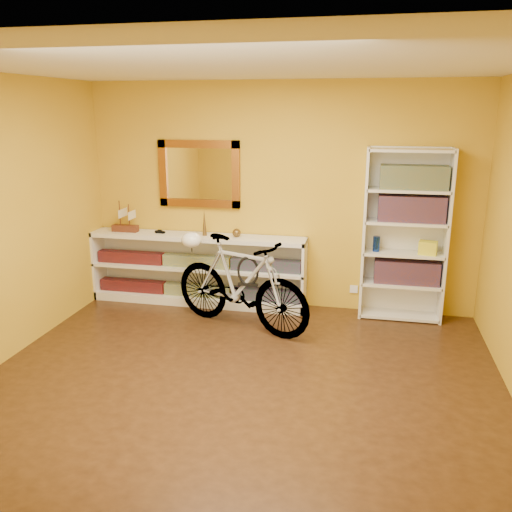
% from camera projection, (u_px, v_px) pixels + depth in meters
% --- Properties ---
extents(floor, '(4.50, 4.00, 0.01)m').
position_uv_depth(floor, '(239.00, 383.00, 4.60)').
color(floor, black).
rests_on(floor, ground).
extents(ceiling, '(4.50, 4.00, 0.01)m').
position_uv_depth(ceiling, '(236.00, 64.00, 3.90)').
color(ceiling, silver).
rests_on(ceiling, ground).
extents(back_wall, '(4.50, 0.01, 2.60)m').
position_uv_depth(back_wall, '(279.00, 197.00, 6.14)').
color(back_wall, gold).
rests_on(back_wall, ground).
extents(gilt_mirror, '(0.98, 0.06, 0.78)m').
position_uv_depth(gilt_mirror, '(199.00, 174.00, 6.23)').
color(gilt_mirror, brown).
rests_on(gilt_mirror, back_wall).
extents(wall_socket, '(0.09, 0.02, 0.09)m').
position_uv_depth(wall_socket, '(354.00, 289.00, 6.23)').
color(wall_socket, silver).
rests_on(wall_socket, back_wall).
extents(console_unit, '(2.60, 0.35, 0.85)m').
position_uv_depth(console_unit, '(198.00, 269.00, 6.39)').
color(console_unit, silver).
rests_on(console_unit, floor).
extents(cd_row_lower, '(2.50, 0.13, 0.14)m').
position_uv_depth(cd_row_lower, '(198.00, 290.00, 6.44)').
color(cd_row_lower, black).
rests_on(cd_row_lower, console_unit).
extents(cd_row_upper, '(2.50, 0.13, 0.14)m').
position_uv_depth(cd_row_upper, '(197.00, 261.00, 6.34)').
color(cd_row_upper, navy).
rests_on(cd_row_upper, console_unit).
extents(model_ship, '(0.32, 0.12, 0.38)m').
position_uv_depth(model_ship, '(124.00, 216.00, 6.40)').
color(model_ship, '#451F13').
rests_on(model_ship, console_unit).
extents(toy_car, '(0.00, 0.00, 0.00)m').
position_uv_depth(toy_car, '(160.00, 233.00, 6.37)').
color(toy_car, black).
rests_on(toy_car, console_unit).
extents(bronze_ornament, '(0.05, 0.05, 0.31)m').
position_uv_depth(bronze_ornament, '(204.00, 223.00, 6.21)').
color(bronze_ornament, brown).
rests_on(bronze_ornament, console_unit).
extents(decorative_orb, '(0.10, 0.10, 0.10)m').
position_uv_depth(decorative_orb, '(237.00, 233.00, 6.16)').
color(decorative_orb, brown).
rests_on(decorative_orb, console_unit).
extents(bookcase, '(0.90, 0.30, 1.90)m').
position_uv_depth(bookcase, '(404.00, 236.00, 5.80)').
color(bookcase, silver).
rests_on(bookcase, floor).
extents(book_row_a, '(0.70, 0.22, 0.26)m').
position_uv_depth(book_row_a, '(406.00, 272.00, 5.90)').
color(book_row_a, maroon).
rests_on(book_row_a, bookcase).
extents(book_row_b, '(0.70, 0.22, 0.28)m').
position_uv_depth(book_row_b, '(411.00, 208.00, 5.71)').
color(book_row_b, maroon).
rests_on(book_row_b, bookcase).
extents(book_row_c, '(0.70, 0.22, 0.25)m').
position_uv_depth(book_row_c, '(414.00, 177.00, 5.62)').
color(book_row_c, '#1C5563').
rests_on(book_row_c, bookcase).
extents(travel_mug, '(0.08, 0.08, 0.17)m').
position_uv_depth(travel_mug, '(376.00, 244.00, 5.87)').
color(travel_mug, navy).
rests_on(travel_mug, bookcase).
extents(red_tin, '(0.13, 0.13, 0.16)m').
position_uv_depth(red_tin, '(389.00, 181.00, 5.71)').
color(red_tin, maroon).
rests_on(red_tin, bookcase).
extents(yellow_bag, '(0.21, 0.16, 0.15)m').
position_uv_depth(yellow_bag, '(428.00, 248.00, 5.74)').
color(yellow_bag, yellow).
rests_on(yellow_bag, bookcase).
extents(bicycle, '(1.04, 1.76, 1.01)m').
position_uv_depth(bicycle, '(240.00, 283.00, 5.63)').
color(bicycle, silver).
rests_on(bicycle, floor).
extents(helmet, '(0.23, 0.22, 0.17)m').
position_uv_depth(helmet, '(192.00, 240.00, 5.88)').
color(helmet, white).
rests_on(helmet, bicycle).
extents(u_lock, '(0.23, 0.02, 0.23)m').
position_uv_depth(u_lock, '(248.00, 271.00, 5.54)').
color(u_lock, black).
rests_on(u_lock, bicycle).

